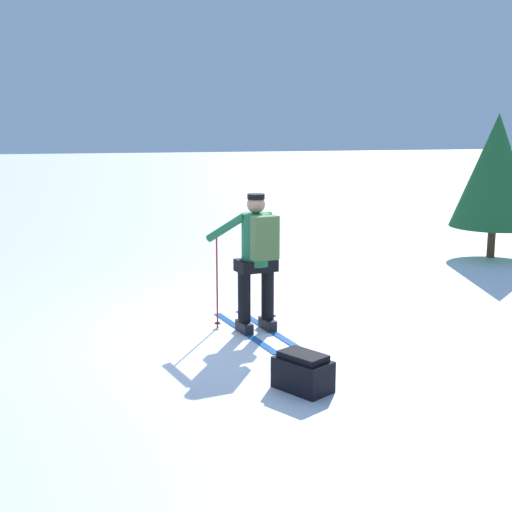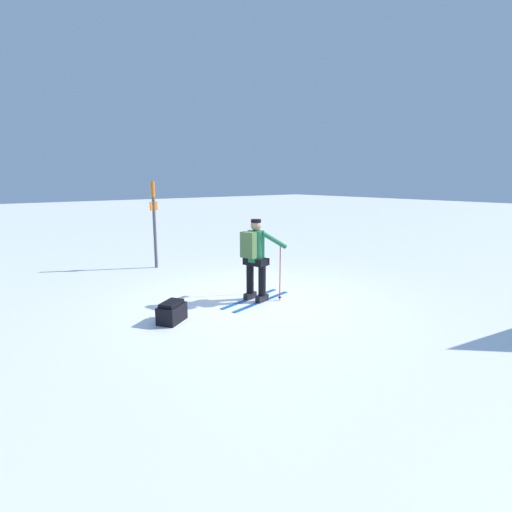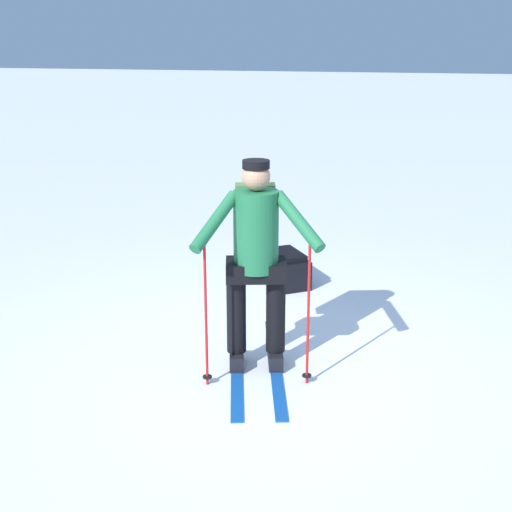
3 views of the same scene
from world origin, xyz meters
TOP-DOWN VIEW (x-y plane):
  - ground_plane at (0.00, 0.00)m, footprint 80.00×80.00m
  - skier at (0.03, 0.06)m, footprint 1.77×0.96m
  - dropped_backpack at (1.90, 0.13)m, footprint 0.61×0.56m

SIDE VIEW (x-z plane):
  - ground_plane at x=0.00m, z-range 0.00..0.00m
  - dropped_backpack at x=1.90m, z-range -0.01..0.35m
  - skier at x=0.03m, z-range 0.11..1.75m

